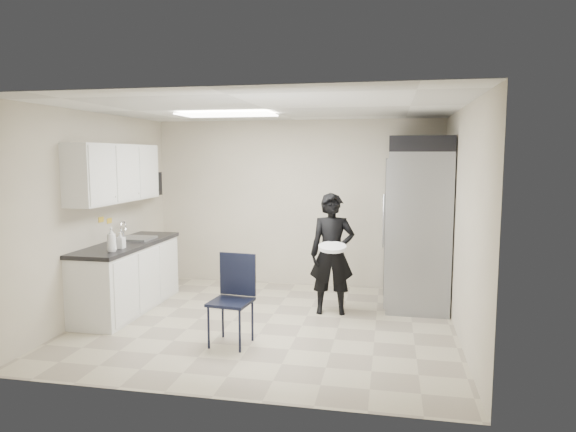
% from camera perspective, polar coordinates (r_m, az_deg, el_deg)
% --- Properties ---
extents(floor, '(4.50, 4.50, 0.00)m').
position_cam_1_polar(floor, '(6.45, -2.39, -11.83)').
color(floor, '#AEA489').
rests_on(floor, ground).
extents(ceiling, '(4.50, 4.50, 0.00)m').
position_cam_1_polar(ceiling, '(6.14, -2.51, 11.84)').
color(ceiling, silver).
rests_on(ceiling, back_wall).
extents(back_wall, '(4.50, 0.00, 4.50)m').
position_cam_1_polar(back_wall, '(8.11, 0.90, 1.42)').
color(back_wall, beige).
rests_on(back_wall, floor).
extents(left_wall, '(0.00, 4.00, 4.00)m').
position_cam_1_polar(left_wall, '(7.04, -20.54, 0.17)').
color(left_wall, beige).
rests_on(left_wall, floor).
extents(right_wall, '(0.00, 4.00, 4.00)m').
position_cam_1_polar(right_wall, '(6.04, 18.77, -0.79)').
color(right_wall, beige).
rests_on(right_wall, floor).
extents(ceiling_panel, '(1.20, 0.60, 0.02)m').
position_cam_1_polar(ceiling_panel, '(6.68, -6.78, 11.13)').
color(ceiling_panel, white).
rests_on(ceiling_panel, ceiling).
extents(lower_counter, '(0.60, 1.90, 0.86)m').
position_cam_1_polar(lower_counter, '(7.21, -17.37, -6.59)').
color(lower_counter, silver).
rests_on(lower_counter, floor).
extents(countertop, '(0.64, 1.95, 0.05)m').
position_cam_1_polar(countertop, '(7.12, -17.50, -3.02)').
color(countertop, black).
rests_on(countertop, lower_counter).
extents(sink, '(0.42, 0.40, 0.14)m').
position_cam_1_polar(sink, '(7.33, -16.42, -2.83)').
color(sink, gray).
rests_on(sink, countertop).
extents(faucet, '(0.02, 0.02, 0.24)m').
position_cam_1_polar(faucet, '(7.40, -17.83, -1.61)').
color(faucet, silver).
rests_on(faucet, countertop).
extents(upper_cabinets, '(0.35, 1.80, 0.75)m').
position_cam_1_polar(upper_cabinets, '(7.08, -18.66, 4.54)').
color(upper_cabinets, silver).
rests_on(upper_cabinets, left_wall).
extents(towel_dispenser, '(0.22, 0.30, 0.35)m').
position_cam_1_polar(towel_dispenser, '(8.14, -14.97, 3.47)').
color(towel_dispenser, black).
rests_on(towel_dispenser, left_wall).
extents(notice_sticker_left, '(0.00, 0.12, 0.07)m').
position_cam_1_polar(notice_sticker_left, '(7.13, -20.05, -0.38)').
color(notice_sticker_left, yellow).
rests_on(notice_sticker_left, left_wall).
extents(notice_sticker_right, '(0.00, 0.12, 0.07)m').
position_cam_1_polar(notice_sticker_right, '(7.30, -19.23, -0.50)').
color(notice_sticker_right, yellow).
rests_on(notice_sticker_right, left_wall).
extents(commercial_fridge, '(0.80, 1.35, 2.10)m').
position_cam_1_polar(commercial_fridge, '(7.29, 14.13, -1.37)').
color(commercial_fridge, gray).
rests_on(commercial_fridge, floor).
extents(fridge_compressor, '(0.80, 1.35, 0.20)m').
position_cam_1_polar(fridge_compressor, '(7.22, 14.40, 7.70)').
color(fridge_compressor, black).
rests_on(fridge_compressor, commercial_fridge).
extents(folding_chair, '(0.47, 0.47, 0.95)m').
position_cam_1_polar(folding_chair, '(5.66, -6.39, -9.49)').
color(folding_chair, black).
rests_on(folding_chair, floor).
extents(man_tuxedo, '(0.62, 0.45, 1.57)m').
position_cam_1_polar(man_tuxedo, '(6.68, 4.92, -4.21)').
color(man_tuxedo, black).
rests_on(man_tuxedo, floor).
extents(bucket_lid, '(0.39, 0.39, 0.04)m').
position_cam_1_polar(bucket_lid, '(6.41, 4.96, -3.48)').
color(bucket_lid, white).
rests_on(bucket_lid, man_tuxedo).
extents(soap_bottle_a, '(0.13, 0.13, 0.30)m').
position_cam_1_polar(soap_bottle_a, '(6.47, -19.03, -2.47)').
color(soap_bottle_a, white).
rests_on(soap_bottle_a, countertop).
extents(soap_bottle_b, '(0.10, 0.10, 0.21)m').
position_cam_1_polar(soap_bottle_b, '(6.68, -18.12, -2.55)').
color(soap_bottle_b, silver).
rests_on(soap_bottle_b, countertop).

